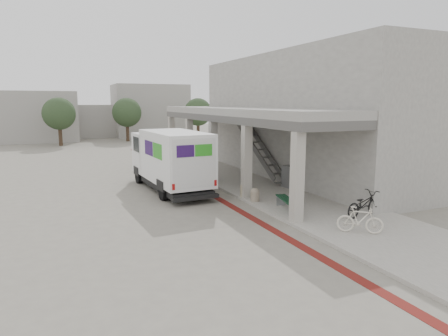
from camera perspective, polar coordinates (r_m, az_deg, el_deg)
name	(u,v)px	position (r m, az deg, el deg)	size (l,w,h in m)	color
ground	(207,207)	(16.79, -2.50, -5.57)	(120.00, 120.00, 0.00)	slate
bike_lane_stripe	(211,195)	(18.95, -1.83, -3.82)	(0.35, 40.00, 0.01)	maroon
sidewalk	(288,197)	(18.53, 9.17, -4.06)	(4.40, 28.00, 0.12)	gray
transit_building	(289,119)	(23.36, 9.34, 6.99)	(7.60, 17.00, 7.00)	gray
distant_backdrop	(77,116)	(51.16, -20.21, 7.00)	(28.00, 10.00, 6.50)	gray
tree_left	(59,114)	(43.19, -22.51, 7.16)	(3.20, 3.20, 4.80)	#38281C
tree_mid	(127,113)	(45.84, -13.71, 7.69)	(3.20, 3.20, 4.80)	#38281C
tree_right	(198,112)	(46.90, -3.74, 7.97)	(3.20, 3.20, 4.80)	#38281C
fedex_truck	(170,159)	(19.84, -7.77, 1.33)	(2.55, 7.07, 2.97)	black
bench	(287,202)	(15.98, 9.02, -4.86)	(0.84, 1.90, 0.44)	slate
bollard_near	(245,189)	(18.06, 3.02, -3.03)	(0.44, 0.44, 0.67)	tan
bollard_far	(255,195)	(17.23, 4.44, -3.80)	(0.39, 0.39, 0.58)	gray
utility_cabinet	(289,177)	(20.19, 9.30, -1.22)	(0.48, 0.65, 1.08)	gray
bicycle_black	(363,204)	(15.74, 19.30, -4.88)	(0.63, 1.81, 0.95)	black
bicycle_cream	(360,220)	(13.77, 18.86, -7.03)	(0.41, 1.47, 0.88)	silver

